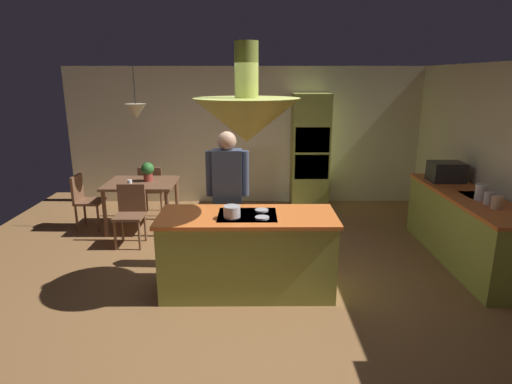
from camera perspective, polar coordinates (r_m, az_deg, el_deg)
name	(u,v)px	position (r m, az deg, el deg)	size (l,w,h in m)	color
ground	(248,282)	(5.20, -1.09, -11.87)	(8.16, 8.16, 0.00)	olive
wall_back	(250,136)	(8.16, -0.86, 7.49)	(6.80, 0.10, 2.55)	beige
kitchen_island	(247,253)	(4.83, -1.15, -8.12)	(1.95, 0.80, 0.92)	#939E42
counter_run_right	(466,227)	(6.23, 26.21, -4.26)	(0.73, 2.47, 0.90)	#939E42
oven_tower	(310,152)	(7.86, 7.20, 5.35)	(0.66, 0.62, 2.08)	#939E42
dining_table	(142,188)	(6.98, -15.03, 0.50)	(1.07, 0.91, 0.76)	brown
person_at_island	(228,191)	(5.29, -3.80, 0.19)	(0.53, 0.23, 1.73)	tan
range_hood	(247,118)	(4.45, -1.25, 9.91)	(1.10, 1.10, 1.00)	#939E42
pendant_light_over_table	(136,111)	(6.79, -15.74, 10.36)	(0.32, 0.32, 0.82)	beige
chair_facing_island	(131,210)	(6.40, -16.41, -2.38)	(0.40, 0.40, 0.87)	brown
chair_by_back_wall	(152,187)	(7.65, -13.73, 0.65)	(0.40, 0.40, 0.87)	brown
chair_at_corner	(85,198)	(7.30, -21.92, -0.72)	(0.40, 0.40, 0.87)	brown
potted_plant_on_table	(148,171)	(6.95, -14.26, 2.77)	(0.20, 0.20, 0.30)	#99382D
cup_on_table	(130,183)	(6.76, -16.51, 1.20)	(0.07, 0.07, 0.09)	white
canister_flour	(497,202)	(5.57, 29.50, -1.23)	(0.12, 0.12, 0.15)	#E0B78C
canister_sugar	(489,198)	(5.72, 28.63, -0.73)	(0.10, 0.10, 0.15)	silver
canister_tea	(481,192)	(5.87, 27.83, -0.05)	(0.14, 0.14, 0.19)	silver
microwave_on_counter	(446,172)	(6.71, 24.07, 2.49)	(0.46, 0.36, 0.28)	#232326
cooking_pot_on_cooktop	(232,211)	(4.53, -3.23, -2.61)	(0.18, 0.18, 0.12)	#B2B2B7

